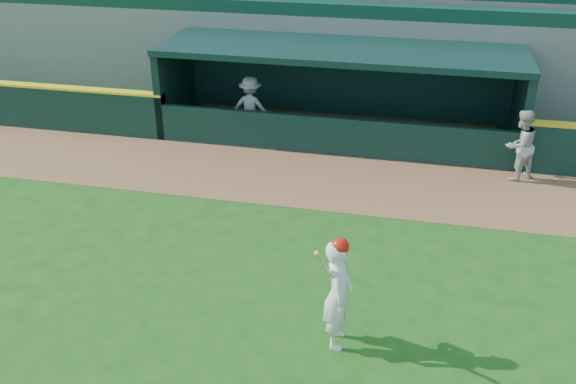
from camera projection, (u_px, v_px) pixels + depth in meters
The scene contains 7 objects.
ground at pixel (267, 303), 10.77m from camera, with size 120.00×120.00×0.00m, color #1C4B12.
warning_track at pixel (319, 180), 15.04m from camera, with size 40.00×3.00×0.01m, color brown.
dugout_player_front at pixel (520, 145), 14.74m from camera, with size 0.82×0.64×1.69m, color #AAA9A4.
dugout_player_inside at pixel (251, 107), 17.13m from camera, with size 1.09×0.62×1.68m, color #A4A49F.
dugout at pixel (341, 86), 17.14m from camera, with size 9.40×2.80×2.46m.
stands at pixel (364, 13), 20.65m from camera, with size 34.50×6.25×7.49m.
batter_at_plate at pixel (338, 292), 9.47m from camera, with size 0.56×0.81×1.86m.
Camera 1 is at (2.30, -8.50, 6.49)m, focal length 40.00 mm.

